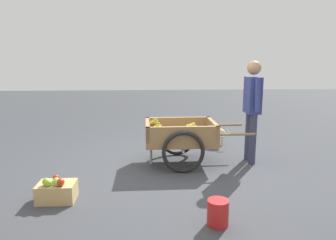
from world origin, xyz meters
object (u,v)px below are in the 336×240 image
dog (213,131)px  apple_crate (57,191)px  plastic_bucket (218,213)px  vendor_person (252,102)px  fruit_cart (180,137)px

dog → apple_crate: 3.34m
dog → plastic_bucket: (0.55, 3.02, -0.13)m
vendor_person → dog: size_ratio=3.10×
fruit_cart → vendor_person: (-1.15, -0.02, 0.55)m
fruit_cart → vendor_person: size_ratio=1.01×
vendor_person → plastic_bucket: vendor_person is taller
dog → fruit_cart: bearing=55.1°
fruit_cart → dog: (-0.75, -1.08, -0.17)m
dog → apple_crate: size_ratio=1.20×
fruit_cart → apple_crate: size_ratio=3.77×
fruit_cart → plastic_bucket: size_ratio=6.11×
fruit_cart → dog: 1.32m
vendor_person → dog: 1.34m
plastic_bucket → vendor_person: bearing=-115.7°
dog → plastic_bucket: bearing=79.7°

